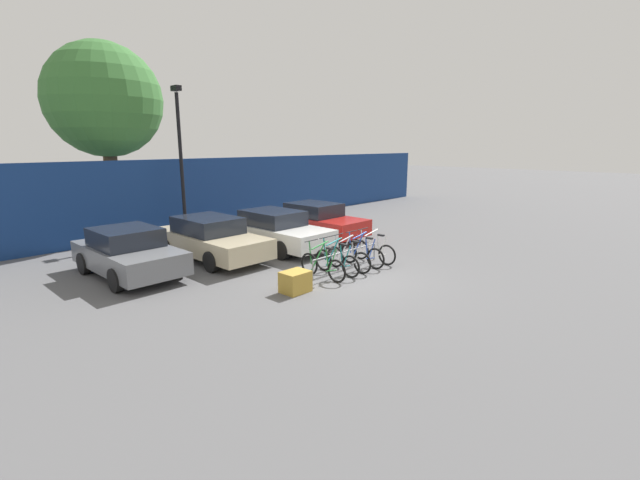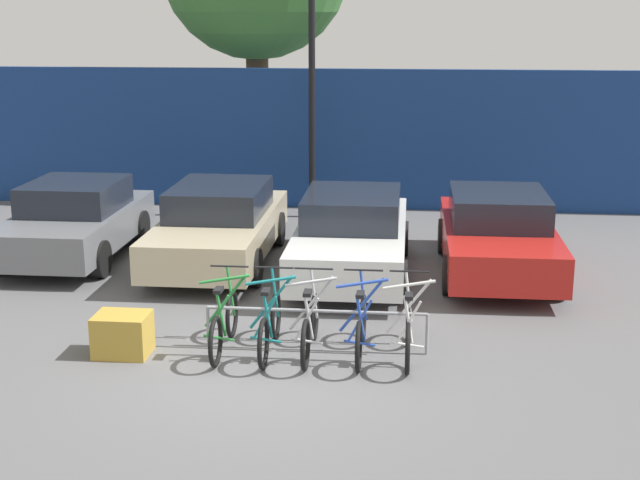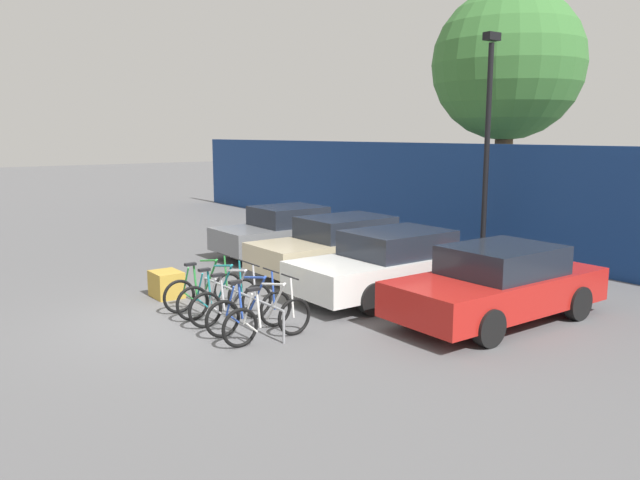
{
  "view_description": "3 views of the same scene",
  "coord_description": "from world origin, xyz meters",
  "px_view_note": "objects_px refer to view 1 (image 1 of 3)",
  "views": [
    {
      "loc": [
        -9.04,
        -7.37,
        3.72
      ],
      "look_at": [
        0.92,
        2.01,
        0.66
      ],
      "focal_mm": 24.0,
      "sensor_mm": 36.0,
      "label": 1
    },
    {
      "loc": [
        1.81,
        -10.34,
        4.37
      ],
      "look_at": [
        0.65,
        1.19,
        1.38
      ],
      "focal_mm": 50.0,
      "sensor_mm": 36.0,
      "label": 2
    },
    {
      "loc": [
        10.41,
        -4.63,
        3.42
      ],
      "look_at": [
        0.63,
        2.48,
        1.35
      ],
      "focal_mm": 35.0,
      "sensor_mm": 36.0,
      "label": 3
    }
  ],
  "objects_px": {
    "cargo_crate": "(295,282)",
    "tree_behind_hoarding": "(104,101)",
    "bicycle_teal": "(337,262)",
    "bicycle_blue": "(362,254)",
    "bike_rack": "(346,254)",
    "bicycle_silver": "(348,258)",
    "lamp_post": "(181,155)",
    "car_red": "(315,220)",
    "bicycle_white": "(373,251)",
    "bicycle_green": "(323,266)",
    "car_grey": "(128,253)",
    "car_beige": "(210,238)",
    "car_white": "(274,230)"
  },
  "relations": [
    {
      "from": "cargo_crate",
      "to": "tree_behind_hoarding",
      "type": "height_order",
      "value": "tree_behind_hoarding"
    },
    {
      "from": "bicycle_teal",
      "to": "bicycle_blue",
      "type": "distance_m",
      "value": 1.2
    },
    {
      "from": "bike_rack",
      "to": "bicycle_teal",
      "type": "bearing_deg",
      "value": -165.98
    },
    {
      "from": "bicycle_silver",
      "to": "lamp_post",
      "type": "height_order",
      "value": "lamp_post"
    },
    {
      "from": "bicycle_blue",
      "to": "cargo_crate",
      "type": "xyz_separation_m",
      "value": [
        -3.1,
        -0.25,
        -0.1
      ]
    },
    {
      "from": "bicycle_teal",
      "to": "car_red",
      "type": "bearing_deg",
      "value": 51.79
    },
    {
      "from": "bicycle_white",
      "to": "tree_behind_hoarding",
      "type": "height_order",
      "value": "tree_behind_hoarding"
    },
    {
      "from": "bicycle_green",
      "to": "tree_behind_hoarding",
      "type": "bearing_deg",
      "value": 96.76
    },
    {
      "from": "bicycle_blue",
      "to": "car_grey",
      "type": "height_order",
      "value": "car_grey"
    },
    {
      "from": "bicycle_teal",
      "to": "car_grey",
      "type": "relative_size",
      "value": 0.43
    },
    {
      "from": "bicycle_white",
      "to": "car_beige",
      "type": "height_order",
      "value": "car_beige"
    },
    {
      "from": "bike_rack",
      "to": "cargo_crate",
      "type": "xyz_separation_m",
      "value": [
        -2.5,
        -0.4,
        -0.2
      ]
    },
    {
      "from": "bicycle_white",
      "to": "bike_rack",
      "type": "bearing_deg",
      "value": 169.39
    },
    {
      "from": "bicycle_silver",
      "to": "car_beige",
      "type": "relative_size",
      "value": 0.37
    },
    {
      "from": "lamp_post",
      "to": "car_beige",
      "type": "bearing_deg",
      "value": -108.21
    },
    {
      "from": "bike_rack",
      "to": "bicycle_teal",
      "type": "distance_m",
      "value": 0.62
    },
    {
      "from": "bicycle_silver",
      "to": "cargo_crate",
      "type": "xyz_separation_m",
      "value": [
        -2.44,
        -0.25,
        -0.1
      ]
    },
    {
      "from": "bicycle_teal",
      "to": "tree_behind_hoarding",
      "type": "xyz_separation_m",
      "value": [
        -1.96,
        10.77,
        5.04
      ]
    },
    {
      "from": "bicycle_blue",
      "to": "car_grey",
      "type": "bearing_deg",
      "value": 143.47
    },
    {
      "from": "bicycle_green",
      "to": "bicycle_white",
      "type": "bearing_deg",
      "value": -0.38
    },
    {
      "from": "bike_rack",
      "to": "bicycle_green",
      "type": "xyz_separation_m",
      "value": [
        -1.2,
        -0.15,
        -0.1
      ]
    },
    {
      "from": "bicycle_white",
      "to": "cargo_crate",
      "type": "height_order",
      "value": "bicycle_white"
    },
    {
      "from": "bicycle_white",
      "to": "lamp_post",
      "type": "xyz_separation_m",
      "value": [
        -2.12,
        7.97,
        2.94
      ]
    },
    {
      "from": "bicycle_blue",
      "to": "car_white",
      "type": "xyz_separation_m",
      "value": [
        -0.37,
        3.72,
        0.31
      ]
    },
    {
      "from": "bicycle_teal",
      "to": "bicycle_white",
      "type": "distance_m",
      "value": 1.8
    },
    {
      "from": "bicycle_green",
      "to": "bicycle_white",
      "type": "height_order",
      "value": "same"
    },
    {
      "from": "car_beige",
      "to": "bicycle_green",
      "type": "bearing_deg",
      "value": -77.27
    },
    {
      "from": "bicycle_teal",
      "to": "bicycle_blue",
      "type": "xyz_separation_m",
      "value": [
        1.2,
        0.0,
        0.0
      ]
    },
    {
      "from": "bicycle_green",
      "to": "car_red",
      "type": "xyz_separation_m",
      "value": [
        3.9,
        4.03,
        0.31
      ]
    },
    {
      "from": "bicycle_blue",
      "to": "tree_behind_hoarding",
      "type": "height_order",
      "value": "tree_behind_hoarding"
    },
    {
      "from": "bicycle_silver",
      "to": "lamp_post",
      "type": "distance_m",
      "value": 8.54
    },
    {
      "from": "bike_rack",
      "to": "tree_behind_hoarding",
      "type": "height_order",
      "value": "tree_behind_hoarding"
    },
    {
      "from": "car_beige",
      "to": "tree_behind_hoarding",
      "type": "relative_size",
      "value": 0.6
    },
    {
      "from": "bicycle_teal",
      "to": "bicycle_white",
      "type": "xyz_separation_m",
      "value": [
        1.8,
        0.0,
        0.0
      ]
    },
    {
      "from": "cargo_crate",
      "to": "car_beige",
      "type": "bearing_deg",
      "value": 85.55
    },
    {
      "from": "car_white",
      "to": "cargo_crate",
      "type": "xyz_separation_m",
      "value": [
        -2.73,
        -3.97,
        -0.42
      ]
    },
    {
      "from": "car_beige",
      "to": "car_red",
      "type": "xyz_separation_m",
      "value": [
        4.85,
        -0.17,
        -0.0
      ]
    },
    {
      "from": "bicycle_white",
      "to": "bicycle_silver",
      "type": "bearing_deg",
      "value": 176.42
    },
    {
      "from": "car_grey",
      "to": "bicycle_white",
      "type": "bearing_deg",
      "value": -35.31
    },
    {
      "from": "car_beige",
      "to": "bicycle_silver",
      "type": "bearing_deg",
      "value": -63.57
    },
    {
      "from": "bicycle_green",
      "to": "car_grey",
      "type": "height_order",
      "value": "car_grey"
    },
    {
      "from": "bicycle_white",
      "to": "car_beige",
      "type": "xyz_separation_m",
      "value": [
        -3.36,
        4.2,
        0.32
      ]
    },
    {
      "from": "car_red",
      "to": "cargo_crate",
      "type": "xyz_separation_m",
      "value": [
        -5.19,
        -4.28,
        -0.42
      ]
    },
    {
      "from": "bike_rack",
      "to": "bicycle_silver",
      "type": "distance_m",
      "value": 0.19
    },
    {
      "from": "bicycle_silver",
      "to": "car_red",
      "type": "distance_m",
      "value": 4.89
    },
    {
      "from": "bicycle_white",
      "to": "car_red",
      "type": "bearing_deg",
      "value": 66.14
    },
    {
      "from": "bicycle_teal",
      "to": "bicycle_silver",
      "type": "distance_m",
      "value": 0.53
    },
    {
      "from": "bicycle_blue",
      "to": "tree_behind_hoarding",
      "type": "bearing_deg",
      "value": 107.99
    },
    {
      "from": "bicycle_silver",
      "to": "car_white",
      "type": "bearing_deg",
      "value": 89.3
    },
    {
      "from": "cargo_crate",
      "to": "car_red",
      "type": "bearing_deg",
      "value": 39.5
    }
  ]
}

